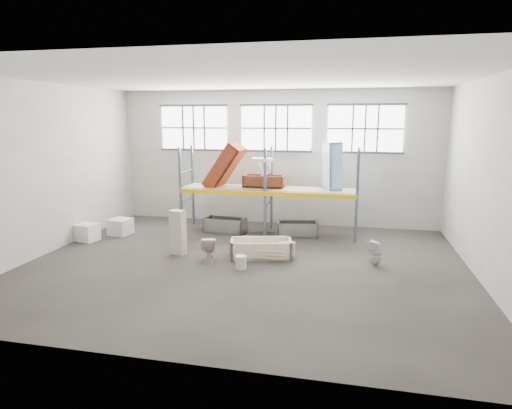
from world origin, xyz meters
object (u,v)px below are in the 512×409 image
(bathtub_beige, at_px, (261,248))
(steel_tub_left, at_px, (225,225))
(steel_tub_right, at_px, (297,229))
(toilet_beige, at_px, (209,248))
(toilet_white, at_px, (375,253))
(cistern_tall, at_px, (178,232))
(blue_tub_upright, at_px, (332,166))
(rust_tub_flat, at_px, (264,181))
(carton_near, at_px, (87,232))
(bucket, at_px, (241,262))

(bathtub_beige, height_order, steel_tub_left, steel_tub_left)
(bathtub_beige, bearing_deg, steel_tub_right, 60.01)
(toilet_beige, bearing_deg, bathtub_beige, -171.33)
(steel_tub_right, bearing_deg, toilet_white, -45.99)
(cistern_tall, xyz_separation_m, blue_tub_upright, (4.29, 3.20, 1.73))
(bathtub_beige, xyz_separation_m, toilet_white, (3.21, -0.03, 0.09))
(steel_tub_left, bearing_deg, bathtub_beige, -53.67)
(rust_tub_flat, relative_size, blue_tub_upright, 0.89)
(blue_tub_upright, distance_m, carton_near, 8.44)
(steel_tub_right, bearing_deg, bucket, -106.60)
(bathtub_beige, relative_size, toilet_beige, 2.49)
(blue_tub_upright, height_order, bucket, blue_tub_upright)
(steel_tub_left, relative_size, bucket, 3.99)
(steel_tub_left, bearing_deg, bucket, -67.39)
(bathtub_beige, distance_m, steel_tub_right, 2.62)
(toilet_white, relative_size, steel_tub_right, 0.52)
(bathtub_beige, relative_size, cistern_tall, 1.33)
(steel_tub_right, distance_m, rust_tub_flat, 2.04)
(blue_tub_upright, xyz_separation_m, carton_near, (-7.78, -2.48, -2.12))
(cistern_tall, xyz_separation_m, steel_tub_left, (0.66, 2.68, -0.40))
(blue_tub_upright, bearing_deg, cistern_tall, -143.28)
(steel_tub_left, bearing_deg, rust_tub_flat, 18.42)
(toilet_beige, xyz_separation_m, carton_near, (-4.57, 1.08, -0.07))
(cistern_tall, bearing_deg, bucket, -8.94)
(cistern_tall, height_order, bucket, cistern_tall)
(bathtub_beige, relative_size, bucket, 4.93)
(rust_tub_flat, bearing_deg, carton_near, -156.27)
(carton_near, bearing_deg, steel_tub_left, 25.32)
(bathtub_beige, relative_size, steel_tub_left, 1.24)
(bathtub_beige, distance_m, rust_tub_flat, 3.30)
(steel_tub_left, bearing_deg, cistern_tall, -103.86)
(steel_tub_right, bearing_deg, toilet_beige, -124.36)
(cistern_tall, relative_size, steel_tub_right, 0.98)
(steel_tub_left, bearing_deg, steel_tub_right, 1.61)
(toilet_white, relative_size, carton_near, 1.07)
(toilet_beige, distance_m, bucket, 1.18)
(bucket, bearing_deg, blue_tub_upright, 61.95)
(bucket, bearing_deg, carton_near, 164.48)
(carton_near, bearing_deg, bucket, -15.52)
(toilet_white, bearing_deg, bucket, -55.91)
(bathtub_beige, height_order, bucket, bathtub_beige)
(steel_tub_left, relative_size, carton_near, 2.18)
(toilet_beige, distance_m, rust_tub_flat, 3.88)
(bucket, distance_m, carton_near, 5.84)
(steel_tub_left, bearing_deg, carton_near, -154.68)
(bucket, bearing_deg, rust_tub_flat, 92.44)
(steel_tub_left, xyz_separation_m, steel_tub_right, (2.54, 0.07, -0.01))
(bathtub_beige, bearing_deg, carton_near, 162.16)
(cistern_tall, distance_m, rust_tub_flat, 3.86)
(steel_tub_right, distance_m, bucket, 3.76)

